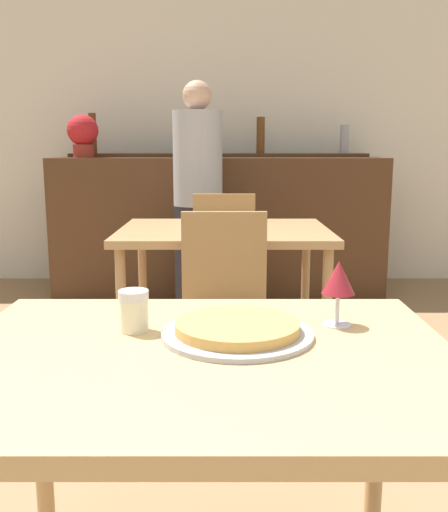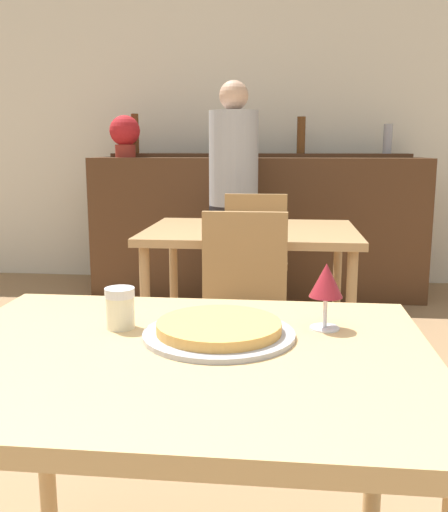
% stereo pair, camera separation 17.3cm
% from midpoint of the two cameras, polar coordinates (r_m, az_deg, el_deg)
% --- Properties ---
extents(wall_back, '(8.00, 0.05, 2.80)m').
position_cam_midpoint_polar(wall_back, '(5.06, -1.28, 13.42)').
color(wall_back, silver).
rests_on(wall_back, ground_plane).
extents(dining_table_near, '(1.08, 0.84, 0.75)m').
position_cam_midpoint_polar(dining_table_near, '(1.26, -5.87, -12.94)').
color(dining_table_near, tan).
rests_on(dining_table_near, ground_plane).
extents(dining_table_far, '(1.10, 0.84, 0.75)m').
position_cam_midpoint_polar(dining_table_far, '(3.03, -1.40, 1.27)').
color(dining_table_far, '#A87F51').
rests_on(dining_table_far, ground_plane).
extents(bar_counter, '(2.60, 0.56, 1.09)m').
position_cam_midpoint_polar(bar_counter, '(4.60, -1.40, 3.01)').
color(bar_counter, '#4C2D19').
rests_on(bar_counter, ground_plane).
extents(bar_back_shelf, '(2.39, 0.24, 0.35)m').
position_cam_midpoint_polar(bar_back_shelf, '(4.69, -1.36, 10.43)').
color(bar_back_shelf, '#4C2D19').
rests_on(bar_back_shelf, bar_counter).
extents(chair_far_side_front, '(0.40, 0.40, 0.89)m').
position_cam_midpoint_polar(chair_far_side_front, '(2.49, -1.76, -4.46)').
color(chair_far_side_front, olive).
rests_on(chair_far_side_front, ground_plane).
extents(chair_far_side_back, '(0.40, 0.40, 0.89)m').
position_cam_midpoint_polar(chair_far_side_back, '(3.64, -1.13, 0.43)').
color(chair_far_side_back, olive).
rests_on(chair_far_side_back, ground_plane).
extents(pizza_tray, '(0.35, 0.35, 0.04)m').
position_cam_midpoint_polar(pizza_tray, '(1.30, -2.27, -7.44)').
color(pizza_tray, '#A3A3A8').
rests_on(pizza_tray, dining_table_near).
extents(cheese_shaker, '(0.07, 0.07, 0.10)m').
position_cam_midpoint_polar(cheese_shaker, '(1.36, -12.42, -5.40)').
color(cheese_shaker, beige).
rests_on(cheese_shaker, dining_table_near).
extents(person_standing, '(0.34, 0.34, 1.61)m').
position_cam_midpoint_polar(person_standing, '(3.99, -3.65, 6.51)').
color(person_standing, '#2D2D38').
rests_on(person_standing, ground_plane).
extents(wine_glass, '(0.08, 0.08, 0.16)m').
position_cam_midpoint_polar(wine_glass, '(1.37, 8.09, -2.40)').
color(wine_glass, silver).
rests_on(wine_glass, dining_table_near).
extents(potted_plant, '(0.24, 0.24, 0.33)m').
position_cam_midpoint_polar(potted_plant, '(4.65, -14.78, 11.76)').
color(potted_plant, maroon).
rests_on(potted_plant, bar_counter).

